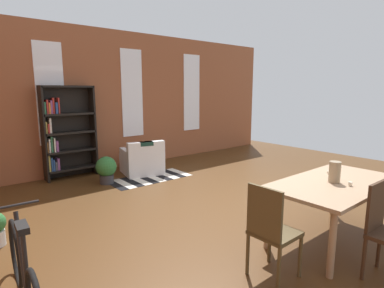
# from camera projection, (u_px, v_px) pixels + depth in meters

# --- Properties ---
(ground_plane) EXTENTS (10.30, 10.30, 0.00)m
(ground_plane) POSITION_uv_depth(u_px,v_px,m) (262.00, 211.00, 4.70)
(ground_plane) COLOR #4C2E14
(back_wall_brick) EXTENTS (8.92, 0.12, 3.16)m
(back_wall_brick) POSITION_uv_depth(u_px,v_px,m) (131.00, 100.00, 7.47)
(back_wall_brick) COLOR brown
(back_wall_brick) RESTS_ON ground
(window_pane_0) EXTENTS (0.55, 0.02, 2.06)m
(window_pane_0) POSITION_uv_depth(u_px,v_px,m) (50.00, 94.00, 6.23)
(window_pane_0) COLOR white
(window_pane_1) EXTENTS (0.55, 0.02, 2.06)m
(window_pane_1) POSITION_uv_depth(u_px,v_px,m) (132.00, 93.00, 7.39)
(window_pane_1) COLOR white
(window_pane_2) EXTENTS (0.55, 0.02, 2.06)m
(window_pane_2) POSITION_uv_depth(u_px,v_px,m) (192.00, 93.00, 8.55)
(window_pane_2) COLOR white
(dining_table) EXTENTS (1.78, 0.96, 0.74)m
(dining_table) POSITION_uv_depth(u_px,v_px,m) (335.00, 188.00, 3.71)
(dining_table) COLOR #9A795C
(dining_table) RESTS_ON ground
(vase_on_table) EXTENTS (0.13, 0.13, 0.25)m
(vase_on_table) POSITION_uv_depth(u_px,v_px,m) (335.00, 172.00, 3.65)
(vase_on_table) COLOR #998466
(vase_on_table) RESTS_ON dining_table
(tealight_candle_0) EXTENTS (0.04, 0.04, 0.03)m
(tealight_candle_0) POSITION_uv_depth(u_px,v_px,m) (329.00, 172.00, 4.05)
(tealight_candle_0) COLOR silver
(tealight_candle_0) RESTS_ON dining_table
(tealight_candle_1) EXTENTS (0.04, 0.04, 0.05)m
(tealight_candle_1) POSITION_uv_depth(u_px,v_px,m) (350.00, 184.00, 3.52)
(tealight_candle_1) COLOR silver
(tealight_candle_1) RESTS_ON dining_table
(dining_chair_head_left) EXTENTS (0.41, 0.41, 0.95)m
(dining_chair_head_left) POSITION_uv_depth(u_px,v_px,m) (271.00, 229.00, 2.95)
(dining_chair_head_left) COLOR #4B3D23
(dining_chair_head_left) RESTS_ON ground
(bookshelf_tall) EXTENTS (1.05, 0.30, 1.91)m
(bookshelf_tall) POSITION_uv_depth(u_px,v_px,m) (65.00, 132.00, 6.35)
(bookshelf_tall) COLOR black
(bookshelf_tall) RESTS_ON ground
(armchair_white) EXTENTS (0.95, 0.95, 0.75)m
(armchair_white) POSITION_uv_depth(u_px,v_px,m) (142.00, 161.00, 6.79)
(armchair_white) COLOR silver
(armchair_white) RESTS_ON ground
(bicycle_second) EXTENTS (0.44, 1.67, 0.89)m
(bicycle_second) POSITION_uv_depth(u_px,v_px,m) (24.00, 277.00, 2.50)
(bicycle_second) COLOR black
(bicycle_second) RESTS_ON ground
(potted_plant_window) EXTENTS (0.40, 0.40, 0.54)m
(potted_plant_window) POSITION_uv_depth(u_px,v_px,m) (106.00, 169.00, 6.06)
(potted_plant_window) COLOR #333338
(potted_plant_window) RESTS_ON ground
(striped_rug) EXTENTS (1.70, 0.76, 0.01)m
(striped_rug) POSITION_uv_depth(u_px,v_px,m) (150.00, 178.00, 6.45)
(striped_rug) COLOR black
(striped_rug) RESTS_ON ground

